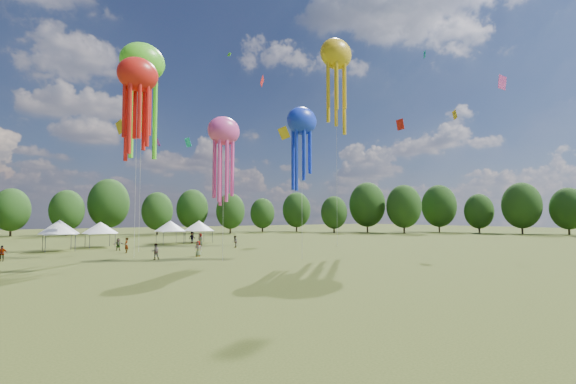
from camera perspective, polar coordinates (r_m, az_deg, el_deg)
ground at (r=19.96m, az=34.20°, el=-15.62°), size 300.00×300.00×0.00m
spectator_near at (r=43.86m, az=-18.02°, el=-7.89°), size 0.84×0.68×1.63m
spectators_far at (r=57.93m, az=-15.91°, el=-6.73°), size 27.51×21.41×1.87m
festival_tents at (r=62.94m, az=-24.62°, el=-4.48°), size 37.41×9.41×3.91m
show_kites at (r=52.62m, az=-13.57°, el=15.10°), size 49.89×22.01×31.16m
small_kites at (r=56.90m, az=-14.48°, el=23.07°), size 73.81×60.85×44.06m
treeline at (r=70.75m, az=-24.29°, el=-1.31°), size 201.57×95.24×13.43m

